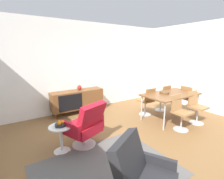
{
  "coord_description": "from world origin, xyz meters",
  "views": [
    {
      "loc": [
        -2.24,
        -2.45,
        1.88
      ],
      "look_at": [
        -0.06,
        0.81,
        1.0
      ],
      "focal_mm": 26.8,
      "sensor_mm": 36.0,
      "label": 1
    }
  ],
  "objects_px": {
    "sideboard": "(77,99)",
    "dining_chair_front_right": "(196,106)",
    "wooden_bowl_on_table": "(164,93)",
    "dining_chair_far_end": "(188,98)",
    "dining_chair_back_right": "(163,97)",
    "fruit_bowl": "(60,124)",
    "dining_chair_back_left": "(147,100)",
    "dining_table": "(171,95)",
    "dining_chair_front_left": "(180,111)",
    "vase_cobalt": "(79,88)",
    "lounge_chair_red": "(86,124)",
    "side_table_round": "(61,136)"
  },
  "relations": [
    {
      "from": "dining_chair_front_left",
      "to": "fruit_bowl",
      "type": "distance_m",
      "value": 2.8
    },
    {
      "from": "side_table_round",
      "to": "sideboard",
      "type": "bearing_deg",
      "value": 59.12
    },
    {
      "from": "wooden_bowl_on_table",
      "to": "dining_chair_front_right",
      "type": "bearing_deg",
      "value": -52.64
    },
    {
      "from": "dining_chair_front_right",
      "to": "fruit_bowl",
      "type": "relative_size",
      "value": 4.28
    },
    {
      "from": "dining_chair_back_left",
      "to": "lounge_chair_red",
      "type": "xyz_separation_m",
      "value": [
        -2.25,
        -0.54,
        -0.0
      ]
    },
    {
      "from": "dining_chair_front_left",
      "to": "fruit_bowl",
      "type": "relative_size",
      "value": 4.28
    },
    {
      "from": "dining_chair_front_right",
      "to": "side_table_round",
      "type": "xyz_separation_m",
      "value": [
        -3.42,
        0.67,
        -0.15
      ]
    },
    {
      "from": "sideboard",
      "to": "dining_chair_front_right",
      "type": "height_order",
      "value": "dining_chair_front_right"
    },
    {
      "from": "dining_chair_back_right",
      "to": "lounge_chair_red",
      "type": "height_order",
      "value": "lounge_chair_red"
    },
    {
      "from": "lounge_chair_red",
      "to": "fruit_bowl",
      "type": "bearing_deg",
      "value": 169.24
    },
    {
      "from": "wooden_bowl_on_table",
      "to": "dining_chair_far_end",
      "type": "relative_size",
      "value": 0.3
    },
    {
      "from": "vase_cobalt",
      "to": "dining_chair_back_right",
      "type": "height_order",
      "value": "vase_cobalt"
    },
    {
      "from": "wooden_bowl_on_table",
      "to": "dining_chair_front_right",
      "type": "xyz_separation_m",
      "value": [
        0.5,
        -0.66,
        -0.3
      ]
    },
    {
      "from": "vase_cobalt",
      "to": "wooden_bowl_on_table",
      "type": "relative_size",
      "value": 0.62
    },
    {
      "from": "dining_table",
      "to": "lounge_chair_red",
      "type": "xyz_separation_m",
      "value": [
        -2.6,
        0.02,
        -0.23
      ]
    },
    {
      "from": "sideboard",
      "to": "dining_chair_back_right",
      "type": "height_order",
      "value": "dining_chair_back_right"
    },
    {
      "from": "sideboard",
      "to": "wooden_bowl_on_table",
      "type": "xyz_separation_m",
      "value": [
        1.85,
        -1.8,
        0.33
      ]
    },
    {
      "from": "dining_chair_front_right",
      "to": "dining_chair_front_left",
      "type": "xyz_separation_m",
      "value": [
        -0.7,
        0.0,
        0.0
      ]
    },
    {
      "from": "dining_table",
      "to": "vase_cobalt",
      "type": "bearing_deg",
      "value": 135.18
    },
    {
      "from": "dining_chair_front_left",
      "to": "vase_cobalt",
      "type": "bearing_deg",
      "value": 122.45
    },
    {
      "from": "wooden_bowl_on_table",
      "to": "side_table_round",
      "type": "bearing_deg",
      "value": 179.82
    },
    {
      "from": "dining_chair_back_left",
      "to": "wooden_bowl_on_table",
      "type": "bearing_deg",
      "value": -66.53
    },
    {
      "from": "fruit_bowl",
      "to": "wooden_bowl_on_table",
      "type": "bearing_deg",
      "value": -0.19
    },
    {
      "from": "vase_cobalt",
      "to": "dining_chair_far_end",
      "type": "xyz_separation_m",
      "value": [
        2.81,
        -1.9,
        -0.33
      ]
    },
    {
      "from": "dining_chair_front_right",
      "to": "dining_chair_far_end",
      "type": "distance_m",
      "value": 0.78
    },
    {
      "from": "lounge_chair_red",
      "to": "vase_cobalt",
      "type": "bearing_deg",
      "value": 70.17
    },
    {
      "from": "wooden_bowl_on_table",
      "to": "dining_chair_front_left",
      "type": "relative_size",
      "value": 0.3
    },
    {
      "from": "dining_chair_back_left",
      "to": "lounge_chair_red",
      "type": "relative_size",
      "value": 0.9
    },
    {
      "from": "dining_chair_back_right",
      "to": "dining_chair_front_right",
      "type": "bearing_deg",
      "value": -89.97
    },
    {
      "from": "sideboard",
      "to": "fruit_bowl",
      "type": "bearing_deg",
      "value": -120.88
    },
    {
      "from": "sideboard",
      "to": "dining_chair_far_end",
      "type": "xyz_separation_m",
      "value": [
        2.89,
        -1.9,
        0.03
      ]
    },
    {
      "from": "dining_table",
      "to": "dining_chair_back_left",
      "type": "distance_m",
      "value": 0.7
    },
    {
      "from": "wooden_bowl_on_table",
      "to": "sideboard",
      "type": "bearing_deg",
      "value": 135.69
    },
    {
      "from": "dining_chair_back_left",
      "to": "side_table_round",
      "type": "distance_m",
      "value": 2.76
    },
    {
      "from": "dining_table",
      "to": "side_table_round",
      "type": "relative_size",
      "value": 3.08
    },
    {
      "from": "dining_table",
      "to": "dining_chair_front_left",
      "type": "distance_m",
      "value": 0.7
    },
    {
      "from": "lounge_chair_red",
      "to": "fruit_bowl",
      "type": "relative_size",
      "value": 4.73
    },
    {
      "from": "lounge_chair_red",
      "to": "fruit_bowl",
      "type": "height_order",
      "value": "lounge_chair_red"
    },
    {
      "from": "dining_chair_far_end",
      "to": "sideboard",
      "type": "bearing_deg",
      "value": 146.66
    },
    {
      "from": "dining_chair_front_left",
      "to": "side_table_round",
      "type": "height_order",
      "value": "dining_chair_front_left"
    },
    {
      "from": "vase_cobalt",
      "to": "dining_chair_back_left",
      "type": "relative_size",
      "value": 0.19
    },
    {
      "from": "dining_chair_back_right",
      "to": "fruit_bowl",
      "type": "height_order",
      "value": "dining_chair_back_right"
    },
    {
      "from": "vase_cobalt",
      "to": "wooden_bowl_on_table",
      "type": "xyz_separation_m",
      "value": [
        1.77,
        -1.81,
        -0.03
      ]
    },
    {
      "from": "sideboard",
      "to": "lounge_chair_red",
      "type": "distance_m",
      "value": 1.98
    },
    {
      "from": "dining_chair_back_left",
      "to": "dining_chair_far_end",
      "type": "bearing_deg",
      "value": -24.1
    },
    {
      "from": "lounge_chair_red",
      "to": "dining_chair_front_right",
      "type": "bearing_deg",
      "value": -11.11
    },
    {
      "from": "side_table_round",
      "to": "lounge_chair_red",
      "type": "bearing_deg",
      "value": -10.68
    },
    {
      "from": "dining_chair_back_left",
      "to": "dining_chair_back_right",
      "type": "bearing_deg",
      "value": 0.0
    },
    {
      "from": "sideboard",
      "to": "dining_table",
      "type": "distance_m",
      "value": 2.77
    },
    {
      "from": "sideboard",
      "to": "lounge_chair_red",
      "type": "height_order",
      "value": "lounge_chair_red"
    }
  ]
}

